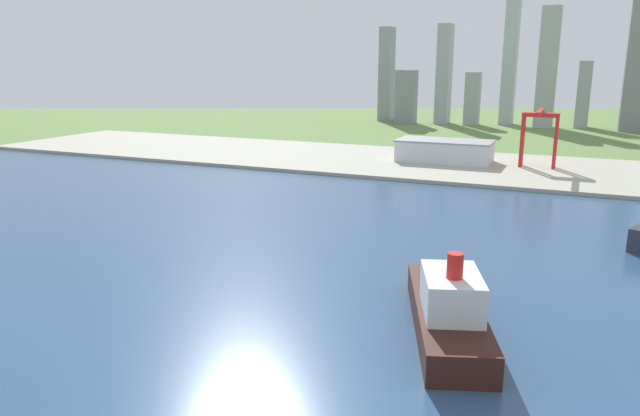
# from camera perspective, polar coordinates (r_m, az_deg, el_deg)

# --- Properties ---
(ground_plane) EXTENTS (2400.00, 2400.00, 0.00)m
(ground_plane) POSITION_cam_1_polar(r_m,az_deg,el_deg) (265.14, 9.86, -2.91)
(ground_plane) COLOR #5D7F3F
(water_bay) EXTENTS (840.00, 360.00, 0.15)m
(water_bay) POSITION_cam_1_polar(r_m,az_deg,el_deg) (210.24, 5.85, -7.22)
(water_bay) COLOR #2D4C70
(water_bay) RESTS_ON ground
(industrial_pier) EXTENTS (840.00, 140.00, 2.50)m
(industrial_pier) POSITION_cam_1_polar(r_m,az_deg,el_deg) (447.45, 15.81, 3.72)
(industrial_pier) COLOR #A9A695
(industrial_pier) RESTS_ON ground
(cargo_ship) EXTENTS (38.27, 67.62, 26.41)m
(cargo_ship) POSITION_cam_1_polar(r_m,az_deg,el_deg) (174.10, 12.14, -9.47)
(cargo_ship) COLOR #381914
(cargo_ship) RESTS_ON water_bay
(port_crane_red) EXTENTS (24.63, 46.21, 41.04)m
(port_crane_red) POSITION_cam_1_polar(r_m,az_deg,el_deg) (447.42, 20.26, 7.40)
(port_crane_red) COLOR red
(port_crane_red) RESTS_ON industrial_pier
(warehouse_main) EXTENTS (69.73, 34.71, 16.14)m
(warehouse_main) POSITION_cam_1_polar(r_m,az_deg,el_deg) (459.18, 11.82, 5.38)
(warehouse_main) COLOR silver
(warehouse_main) RESTS_ON industrial_pier
(distant_skyline) EXTENTS (311.15, 61.49, 153.46)m
(distant_skyline) POSITION_cam_1_polar(r_m,az_deg,el_deg) (764.02, 18.10, 12.09)
(distant_skyline) COLOR gray
(distant_skyline) RESTS_ON ground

